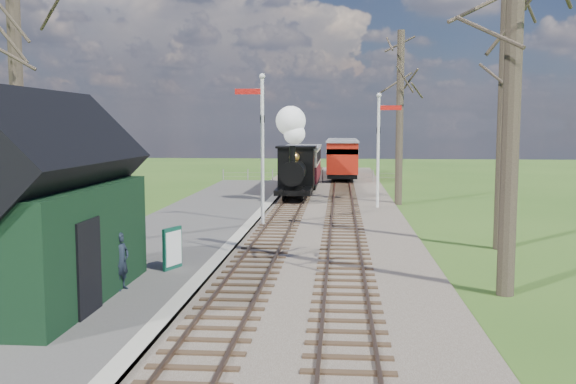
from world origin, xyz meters
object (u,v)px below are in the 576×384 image
(semaphore_near, at_px, (261,138))
(red_carriage_b, at_px, (342,155))
(station_shed, at_px, (39,210))
(coach, at_px, (301,165))
(locomotive, at_px, (295,161))
(sign_board, at_px, (173,248))
(semaphore_far, at_px, (380,142))
(red_carriage_a, at_px, (342,159))
(person, at_px, (121,261))
(bench, at_px, (116,265))

(semaphore_near, xyz_separation_m, red_carriage_b, (3.37, 27.31, -1.96))
(station_shed, bearing_deg, coach, 80.87)
(red_carriage_b, bearing_deg, locomotive, -97.97)
(coach, relative_size, sign_board, 6.84)
(semaphore_far, distance_m, locomotive, 5.25)
(semaphore_near, distance_m, red_carriage_b, 27.59)
(locomotive, bearing_deg, semaphore_far, -31.29)
(semaphore_far, distance_m, red_carriage_a, 16.00)
(red_carriage_b, distance_m, sign_board, 36.32)
(semaphore_far, xyz_separation_m, sign_board, (-6.53, -14.68, -2.57))
(sign_board, bearing_deg, locomotive, 82.96)
(semaphore_far, height_order, locomotive, semaphore_far)
(semaphore_far, xyz_separation_m, locomotive, (-4.39, 2.67, -1.09))
(station_shed, bearing_deg, semaphore_far, 64.28)
(sign_board, relative_size, person, 0.82)
(semaphore_near, bearing_deg, station_shed, -106.38)
(semaphore_far, height_order, red_carriage_a, semaphore_far)
(person, bearing_deg, sign_board, 2.05)
(bench, bearing_deg, locomotive, 79.73)
(semaphore_far, bearing_deg, locomotive, 148.71)
(bench, xyz_separation_m, person, (0.56, -1.20, 0.37))
(locomotive, height_order, red_carriage_b, locomotive)
(station_shed, bearing_deg, bench, 66.86)
(station_shed, distance_m, coach, 27.09)
(coach, relative_size, red_carriage_b, 1.37)
(station_shed, distance_m, sign_board, 4.22)
(station_shed, bearing_deg, sign_board, 57.13)
(coach, bearing_deg, bench, -97.80)
(coach, height_order, person, coach)
(red_carriage_a, xyz_separation_m, bench, (-5.96, -31.62, -1.13))
(semaphore_near, relative_size, semaphore_far, 1.09)
(semaphore_far, relative_size, person, 4.07)
(semaphore_near, distance_m, semaphore_far, 7.91)
(semaphore_near, bearing_deg, red_carriage_a, 81.22)
(semaphore_near, height_order, coach, semaphore_near)
(coach, xyz_separation_m, bench, (-3.36, -24.55, -1.12))
(semaphore_far, xyz_separation_m, red_carriage_b, (-1.77, 21.31, -1.69))
(locomotive, bearing_deg, person, -98.06)
(sign_board, bearing_deg, coach, 84.75)
(semaphore_far, bearing_deg, semaphore_near, -130.60)
(red_carriage_a, bearing_deg, station_shed, -101.53)
(locomotive, distance_m, bench, 18.86)
(sign_board, bearing_deg, red_carriage_a, 81.14)
(red_carriage_b, relative_size, person, 4.10)
(semaphore_near, relative_size, bench, 4.90)
(semaphore_near, relative_size, sign_board, 5.38)
(semaphore_far, height_order, coach, semaphore_far)
(semaphore_near, xyz_separation_m, semaphore_far, (5.14, 6.00, -0.27))
(station_shed, xyz_separation_m, semaphore_near, (3.53, 12.00, 1.35))
(semaphore_far, bearing_deg, red_carriage_b, 94.76)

